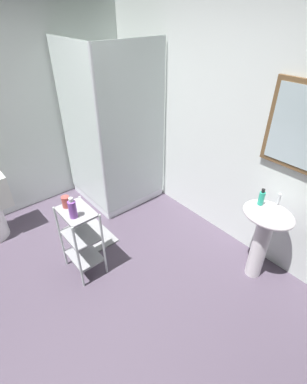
{
  "coord_description": "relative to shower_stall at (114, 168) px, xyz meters",
  "views": [
    {
      "loc": [
        1.65,
        -0.52,
        2.3
      ],
      "look_at": [
        0.05,
        0.84,
        0.89
      ],
      "focal_mm": 26.86,
      "sensor_mm": 36.0,
      "label": 1
    }
  ],
  "objects": [
    {
      "name": "bath_mat",
      "position": [
        0.46,
        -0.68,
        -0.45
      ],
      "size": [
        0.6,
        0.4,
        0.02
      ],
      "primitive_type": "cube",
      "color": "gray",
      "rests_on": "ground_plane"
    },
    {
      "name": "conditioner_bottle_purple",
      "position": [
        0.93,
        -1.01,
        0.36
      ],
      "size": [
        0.07,
        0.07,
        0.2
      ],
      "color": "purple",
      "rests_on": "storage_cart"
    },
    {
      "name": "storage_cart",
      "position": [
        0.87,
        -0.96,
        -0.03
      ],
      "size": [
        0.38,
        0.28,
        0.74
      ],
      "color": "silver",
      "rests_on": "ground_plane"
    },
    {
      "name": "sink_faucet",
      "position": [
        2.01,
        0.42,
        0.4
      ],
      "size": [
        0.03,
        0.03,
        0.1
      ],
      "primitive_type": "cylinder",
      "color": "silver",
      "rests_on": "pedestal_sink"
    },
    {
      "name": "pedestal_sink",
      "position": [
        2.01,
        0.3,
        0.12
      ],
      "size": [
        0.46,
        0.37,
        0.81
      ],
      "color": "white",
      "rests_on": "ground_plane"
    },
    {
      "name": "hand_soap_bottle",
      "position": [
        1.91,
        0.29,
        0.41
      ],
      "size": [
        0.05,
        0.05,
        0.16
      ],
      "color": "#2DBC99",
      "rests_on": "pedestal_sink"
    },
    {
      "name": "ground_plane",
      "position": [
        1.21,
        -1.22,
        -0.47
      ],
      "size": [
        4.2,
        4.2,
        0.02
      ],
      "primitive_type": "cube",
      "color": "#514556"
    },
    {
      "name": "shower_stall",
      "position": [
        0.0,
        0.0,
        0.0
      ],
      "size": [
        0.92,
        0.92,
        2.0
      ],
      "color": "white",
      "rests_on": "ground_plane"
    },
    {
      "name": "wall_back",
      "position": [
        1.22,
        0.62,
        0.79
      ],
      "size": [
        4.2,
        0.14,
        2.5
      ],
      "color": "white",
      "rests_on": "ground_plane"
    },
    {
      "name": "rinse_cup",
      "position": [
        0.76,
        -0.99,
        0.33
      ],
      "size": [
        0.07,
        0.07,
        0.11
      ],
      "primitive_type": "cylinder",
      "color": "#B24742",
      "rests_on": "storage_cart"
    }
  ]
}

